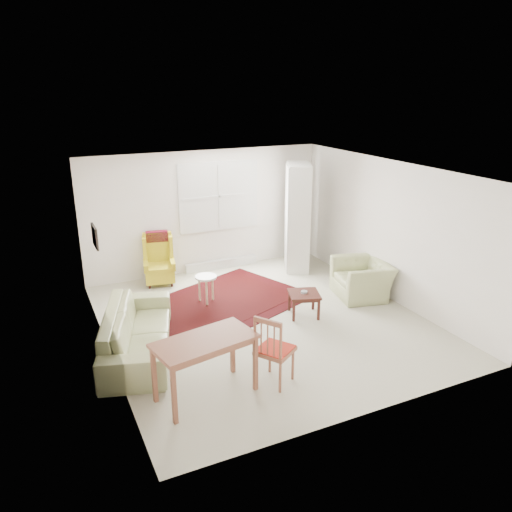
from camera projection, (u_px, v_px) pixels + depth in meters
name	position (u px, v px, depth m)	size (l,w,h in m)	color
room	(259.00, 245.00, 8.08)	(5.04, 5.54, 2.51)	beige
rug	(216.00, 305.00, 8.86)	(3.22, 2.07, 0.03)	black
sofa	(137.00, 323.00, 7.22)	(2.28, 0.89, 0.92)	tan
armchair	(362.00, 275.00, 9.17)	(1.03, 0.90, 0.80)	tan
wingback_chair	(159.00, 259.00, 9.69)	(0.58, 0.61, 1.01)	yellow
coffee_table	(304.00, 304.00, 8.44)	(0.50, 0.50, 0.41)	#401913
stool	(206.00, 289.00, 8.92)	(0.39, 0.39, 0.52)	white
cabinet	(298.00, 217.00, 10.36)	(0.47, 0.89, 2.22)	silver
desk	(206.00, 368.00, 6.19)	(1.25, 0.63, 0.79)	brown
desk_chair	(275.00, 348.00, 6.45)	(0.43, 0.43, 0.99)	brown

